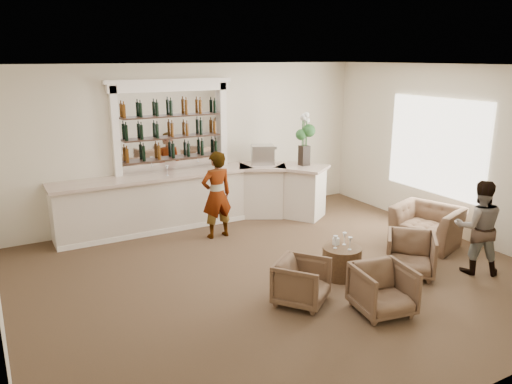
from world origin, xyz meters
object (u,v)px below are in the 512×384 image
espresso_machine (263,155)px  armchair_left (302,282)px  armchair_right (411,254)px  armchair_center (383,290)px  cocktail_table (342,262)px  flower_vase (305,136)px  sommelier (217,195)px  bar_counter (197,198)px  guest (479,227)px  armchair_far (427,226)px

espresso_machine → armchair_left: bearing=-88.8°
armchair_right → armchair_center: bearing=-106.5°
cocktail_table → espresso_machine: bearing=81.0°
armchair_center → flower_vase: size_ratio=0.66×
sommelier → espresso_machine: 1.81m
cocktail_table → armchair_left: armchair_left is taller
bar_counter → guest: (3.03, -4.44, 0.20)m
sommelier → flower_vase: size_ratio=1.50×
cocktail_table → armchair_left: bearing=-158.3°
guest → armchair_right: (-1.00, 0.45, -0.43)m
armchair_right → flower_vase: (0.26, 3.45, 1.43)m
cocktail_table → armchair_right: armchair_right is taller
sommelier → armchair_left: (-0.10, -3.07, -0.53)m
bar_counter → armchair_far: 4.59m
guest → armchair_right: 1.17m
flower_vase → bar_counter: bearing=166.7°
armchair_right → armchair_far: bearing=76.6°
cocktail_table → bar_counter: bearing=106.0°
guest → bar_counter: bearing=-18.6°
armchair_left → armchair_far: (3.34, 0.76, 0.05)m
cocktail_table → flower_vase: flower_vase is taller
armchair_far → espresso_machine: 3.74m
bar_counter → armchair_center: bearing=-80.8°
bar_counter → espresso_machine: espresso_machine is taller
bar_counter → armchair_left: bar_counter is taller
cocktail_table → armchair_left: (-1.06, -0.42, 0.08)m
bar_counter → armchair_right: (2.04, -3.99, -0.23)m
cocktail_table → armchair_right: bearing=-24.5°
espresso_machine → guest: bearing=-48.1°
armchair_left → armchair_right: 2.09m
armchair_left → armchair_right: armchair_right is taller
cocktail_table → armchair_center: 1.22m
cocktail_table → armchair_far: 2.31m
espresso_machine → armchair_far: bearing=-37.9°
bar_counter → sommelier: sommelier is taller
sommelier → armchair_far: (3.24, -2.31, -0.48)m
bar_counter → cocktail_table: bearing=-74.0°
guest → armchair_left: bearing=27.9°
armchair_far → flower_vase: size_ratio=1.00×
armchair_center → bar_counter: bearing=109.2°
bar_counter → armchair_right: size_ratio=7.48×
armchair_left → armchair_right: size_ratio=0.94×
armchair_center → armchair_far: armchair_far is taller
armchair_left → sommelier: bearing=51.1°
guest → armchair_right: guest is taller
bar_counter → espresso_machine: size_ratio=11.85×
flower_vase → cocktail_table: bearing=-113.4°
armchair_left → flower_vase: 4.38m
guest → sommelier: bearing=-13.0°
bar_counter → armchair_right: 4.49m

